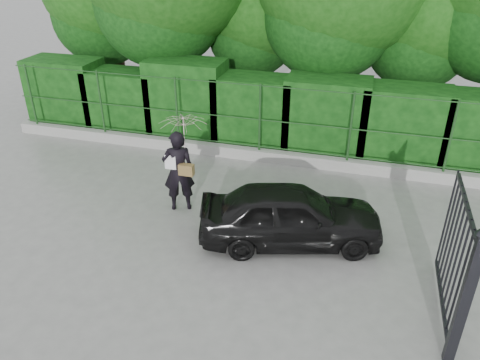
# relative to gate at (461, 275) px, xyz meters

# --- Properties ---
(ground) EXTENTS (80.00, 80.00, 0.00)m
(ground) POSITION_rel_gate_xyz_m (-4.60, 0.72, -1.19)
(ground) COLOR gray
(kerb) EXTENTS (14.00, 0.25, 0.30)m
(kerb) POSITION_rel_gate_xyz_m (-4.60, 5.22, -1.04)
(kerb) COLOR #9E9E99
(kerb) RESTS_ON ground
(fence) EXTENTS (14.13, 0.06, 1.80)m
(fence) POSITION_rel_gate_xyz_m (-4.38, 5.22, 0.01)
(fence) COLOR #1C421B
(fence) RESTS_ON kerb
(hedge) EXTENTS (14.20, 1.20, 2.29)m
(hedge) POSITION_rel_gate_xyz_m (-4.61, 6.22, -0.17)
(hedge) COLOR black
(hedge) RESTS_ON ground
(gate) EXTENTS (0.22, 2.33, 2.36)m
(gate) POSITION_rel_gate_xyz_m (0.00, 0.00, 0.00)
(gate) COLOR black
(gate) RESTS_ON ground
(woman) EXTENTS (1.04, 1.01, 2.17)m
(woman) POSITION_rel_gate_xyz_m (-5.20, 2.40, 0.23)
(woman) COLOR black
(woman) RESTS_ON ground
(car) EXTENTS (3.79, 2.33, 1.21)m
(car) POSITION_rel_gate_xyz_m (-2.74, 1.82, -0.58)
(car) COLOR black
(car) RESTS_ON ground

